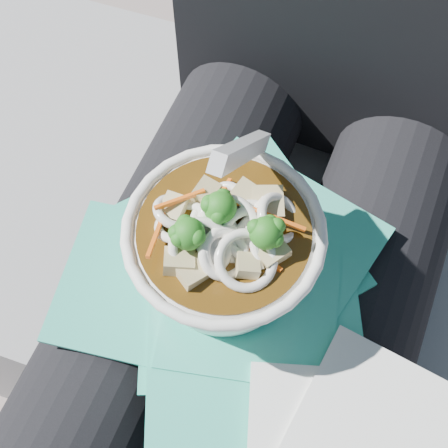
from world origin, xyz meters
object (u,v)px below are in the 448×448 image
at_px(stone_ledge, 275,293).
at_px(plastic_bag, 235,287).
at_px(udon_bowl, 224,248).
at_px(person_body, 279,226).
at_px(lap, 244,316).

distance_m(stone_ledge, plastic_bag, 0.41).
distance_m(plastic_bag, udon_bowl, 0.06).
distance_m(person_body, udon_bowl, 0.15).
relative_size(stone_ledge, person_body, 1.00).
xyz_separation_m(person_body, plastic_bag, (-0.01, -0.10, 0.05)).
distance_m(lap, udon_bowl, 0.14).
height_order(stone_ledge, lap, lap).
xyz_separation_m(stone_ledge, person_body, (0.00, -0.06, 0.33)).
relative_size(person_body, plastic_bag, 3.17).
relative_size(stone_ledge, udon_bowl, 5.24).
xyz_separation_m(stone_ledge, udon_bowl, (-0.02, -0.15, 0.44)).
bearing_deg(person_body, udon_bowl, -102.71).
xyz_separation_m(stone_ledge, plastic_bag, (-0.01, -0.15, 0.38)).
bearing_deg(lap, plastic_bag, -158.20).
height_order(stone_ledge, udon_bowl, udon_bowl).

